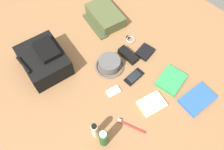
{
  "coord_description": "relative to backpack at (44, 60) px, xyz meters",
  "views": [
    {
      "loc": [
        -0.5,
        0.46,
        1.21
      ],
      "look_at": [
        0.0,
        0.0,
        0.04
      ],
      "focal_mm": 35.91,
      "sensor_mm": 36.0,
      "label": 1
    }
  ],
  "objects": [
    {
      "name": "lotion_bottle",
      "position": [
        -0.54,
        0.05,
        0.0
      ],
      "size": [
        0.04,
        0.04,
        0.14
      ],
      "color": "beige",
      "rests_on": "ground_plane"
    },
    {
      "name": "wallet",
      "position": [
        -0.35,
        -0.54,
        -0.06
      ],
      "size": [
        0.11,
        0.12,
        0.02
      ],
      "primitive_type": "cube",
      "rotation": [
        0.0,
        0.0,
        0.17
      ],
      "color": "black",
      "rests_on": "ground_plane"
    },
    {
      "name": "paperback_novel",
      "position": [
        -0.79,
        -0.52,
        -0.06
      ],
      "size": [
        0.15,
        0.21,
        0.02
      ],
      "color": "blue",
      "rests_on": "ground_plane"
    },
    {
      "name": "cell_phone",
      "position": [
        -0.43,
        -0.35,
        -0.06
      ],
      "size": [
        0.06,
        0.13,
        0.01
      ],
      "color": "black",
      "rests_on": "ground_plane"
    },
    {
      "name": "shampoo_bottle",
      "position": [
        -0.6,
        0.05,
        0.01
      ],
      "size": [
        0.05,
        0.05,
        0.15
      ],
      "color": "#19471E",
      "rests_on": "ground_plane"
    },
    {
      "name": "wristwatch",
      "position": [
        -0.21,
        -0.55,
        -0.06
      ],
      "size": [
        0.07,
        0.06,
        0.01
      ],
      "color": "#99999E",
      "rests_on": "ground_plane"
    },
    {
      "name": "sunglasses_case",
      "position": [
        -0.3,
        -0.43,
        -0.05
      ],
      "size": [
        0.14,
        0.06,
        0.04
      ],
      "primitive_type": "cube",
      "rotation": [
        0.0,
        0.0,
        0.0
      ],
      "color": "black",
      "rests_on": "ground_plane"
    },
    {
      "name": "media_player",
      "position": [
        -0.42,
        -0.19,
        -0.06
      ],
      "size": [
        0.07,
        0.09,
        0.01
      ],
      "color": "#B7B7BC",
      "rests_on": "ground_plane"
    },
    {
      "name": "toothbrush",
      "position": [
        -0.63,
        -0.12,
        -0.06
      ],
      "size": [
        0.16,
        0.07,
        0.02
      ],
      "color": "red",
      "rests_on": "ground_plane"
    },
    {
      "name": "backpack",
      "position": [
        0.0,
        0.0,
        0.0
      ],
      "size": [
        0.33,
        0.29,
        0.16
      ],
      "color": "black",
      "rests_on": "ground_plane"
    },
    {
      "name": "bucket_hat",
      "position": [
        -0.27,
        -0.29,
        -0.04
      ],
      "size": [
        0.18,
        0.18,
        0.07
      ],
      "color": "#505050",
      "rests_on": "ground_plane"
    },
    {
      "name": "toiletry_pouch",
      "position": [
        0.05,
        -0.54,
        -0.03
      ],
      "size": [
        0.31,
        0.27,
        0.08
      ],
      "color": "#47512D",
      "rests_on": "ground_plane"
    },
    {
      "name": "ground_plane",
      "position": [
        -0.35,
        -0.25,
        -0.08
      ],
      "size": [
        2.64,
        2.02,
        0.02
      ],
      "primitive_type": "cube",
      "color": "olive",
      "rests_on": "ground"
    },
    {
      "name": "notepad",
      "position": [
        -0.63,
        -0.3,
        -0.06
      ],
      "size": [
        0.14,
        0.17,
        0.02
      ],
      "primitive_type": "cube",
      "rotation": [
        0.0,
        0.0,
        -0.22
      ],
      "color": "beige",
      "rests_on": "ground_plane"
    },
    {
      "name": "travel_guidebook",
      "position": [
        -0.61,
        -0.5,
        -0.06
      ],
      "size": [
        0.17,
        0.19,
        0.03
      ],
      "color": "#2D934C",
      "rests_on": "ground_plane"
    }
  ]
}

